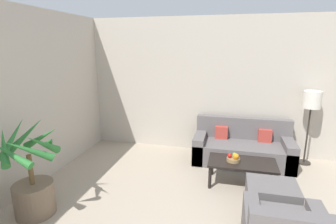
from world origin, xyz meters
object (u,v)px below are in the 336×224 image
at_px(ottoman, 271,198).
at_px(orange_fruit, 236,156).
at_px(sofa_loveseat, 242,148).
at_px(potted_palm, 32,182).
at_px(apple_red, 230,156).
at_px(fruit_bowl, 233,159).
at_px(floor_lamp, 311,104).
at_px(apple_green, 234,155).
at_px(coffee_table, 242,165).

bearing_deg(ottoman, orange_fruit, 127.40).
bearing_deg(sofa_loveseat, orange_fruit, -98.17).
height_order(potted_palm, apple_red, potted_palm).
height_order(fruit_bowl, orange_fruit, orange_fruit).
xyz_separation_m(sofa_loveseat, floor_lamp, (1.13, 0.20, 0.87)).
bearing_deg(potted_palm, apple_green, 30.10).
xyz_separation_m(floor_lamp, fruit_bowl, (-1.31, -1.10, -0.72)).
bearing_deg(ottoman, floor_lamp, 64.96).
bearing_deg(ottoman, fruit_bowl, 127.99).
bearing_deg(apple_green, potted_palm, -149.90).
bearing_deg(fruit_bowl, sofa_loveseat, 79.24).
distance_m(potted_palm, coffee_table, 2.97).
height_order(floor_lamp, coffee_table, floor_lamp).
bearing_deg(apple_red, sofa_loveseat, 75.76).
bearing_deg(orange_fruit, apple_green, 104.43).
xyz_separation_m(fruit_bowl, apple_green, (0.01, 0.05, 0.06)).
bearing_deg(fruit_bowl, apple_red, -176.80).
distance_m(apple_green, ottoman, 0.88).
height_order(potted_palm, floor_lamp, floor_lamp).
xyz_separation_m(potted_palm, apple_green, (2.50, 1.45, 0.03)).
xyz_separation_m(apple_red, apple_green, (0.07, 0.06, -0.00)).
bearing_deg(floor_lamp, apple_green, -141.03).
bearing_deg(ottoman, coffee_table, 119.10).
xyz_separation_m(sofa_loveseat, ottoman, (0.32, -1.53, -0.06)).
bearing_deg(sofa_loveseat, ottoman, -78.04).
distance_m(coffee_table, fruit_bowl, 0.16).
distance_m(floor_lamp, coffee_table, 1.79).
height_order(coffee_table, apple_green, apple_green).
distance_m(floor_lamp, apple_red, 1.87).
bearing_deg(coffee_table, sofa_loveseat, 87.86).
bearing_deg(orange_fruit, ottoman, -52.60).
height_order(potted_palm, coffee_table, potted_palm).
bearing_deg(potted_palm, sofa_loveseat, 40.83).
distance_m(apple_green, orange_fruit, 0.09).
xyz_separation_m(potted_palm, apple_red, (2.42, 1.39, 0.03)).
bearing_deg(ottoman, apple_green, 124.97).
relative_size(potted_palm, fruit_bowl, 6.12).
distance_m(floor_lamp, fruit_bowl, 1.85).
height_order(apple_red, apple_green, apple_red).
distance_m(sofa_loveseat, floor_lamp, 1.45).
xyz_separation_m(floor_lamp, apple_green, (-1.29, -1.04, -0.66)).
height_order(sofa_loveseat, coffee_table, sofa_loveseat).
relative_size(coffee_table, fruit_bowl, 5.03).
bearing_deg(ottoman, potted_palm, -165.72).
distance_m(potted_palm, apple_red, 2.79).
xyz_separation_m(apple_green, ottoman, (0.48, -0.69, -0.27)).
height_order(sofa_loveseat, floor_lamp, floor_lamp).
bearing_deg(fruit_bowl, apple_green, 75.39).
distance_m(fruit_bowl, apple_red, 0.08).
height_order(coffee_table, ottoman, ottoman).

